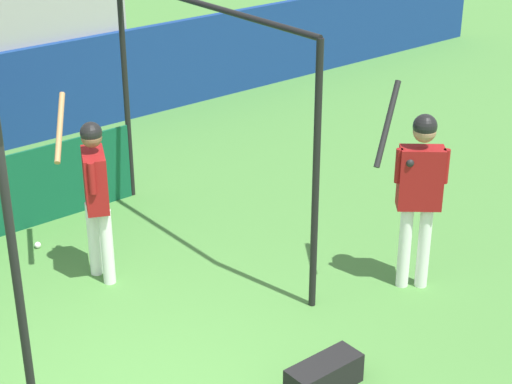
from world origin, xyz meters
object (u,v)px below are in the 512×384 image
object	(u,v)px
player_batter	(95,186)
baseball	(38,245)
equipment_bag	(324,376)
player_waiting	(419,184)

from	to	relation	value
player_batter	baseball	xyz separation A→B (m)	(-0.24, 1.05, -1.04)
equipment_bag	baseball	xyz separation A→B (m)	(-0.77, 3.94, -0.10)
player_batter	baseball	size ratio (longest dim) A/B	25.83
equipment_bag	baseball	distance (m)	4.02
baseball	equipment_bag	bearing A→B (deg)	-79.00
player_batter	equipment_bag	xyz separation A→B (m)	(0.53, -2.90, -0.94)
player_batter	player_waiting	distance (m)	3.28
player_waiting	baseball	bearing A→B (deg)	-9.60
player_waiting	baseball	size ratio (longest dim) A/B	29.54
player_waiting	baseball	world-z (taller)	player_waiting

